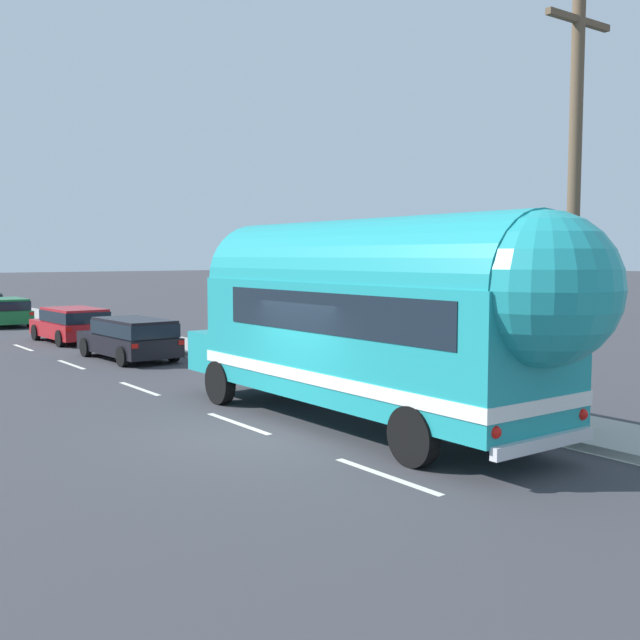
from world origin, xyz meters
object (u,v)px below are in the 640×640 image
object	(u,v)px
car_lead	(131,336)
car_second	(72,322)
painted_bus	(378,313)
utility_pole	(574,201)
car_third	(5,310)

from	to	relation	value
car_lead	car_second	bearing A→B (deg)	89.03
painted_bus	utility_pole	bearing A→B (deg)	-40.55
utility_pole	car_lead	world-z (taller)	utility_pole
car_second	car_third	world-z (taller)	same
painted_bus	car_lead	xyz separation A→B (m)	(0.07, 12.39, -1.51)
car_second	car_third	xyz separation A→B (m)	(-0.37, 8.78, -0.01)
utility_pole	car_lead	size ratio (longest dim) A/B	1.89
car_lead	car_third	world-z (taller)	same
car_lead	car_second	world-z (taller)	same
car_lead	car_third	bearing A→B (deg)	91.04
painted_bus	car_third	bearing A→B (deg)	90.41
utility_pole	car_third	world-z (taller)	utility_pole
painted_bus	car_second	world-z (taller)	painted_bus
car_lead	car_second	distance (m)	6.16
utility_pole	painted_bus	xyz separation A→B (m)	(-2.76, 2.37, -2.12)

